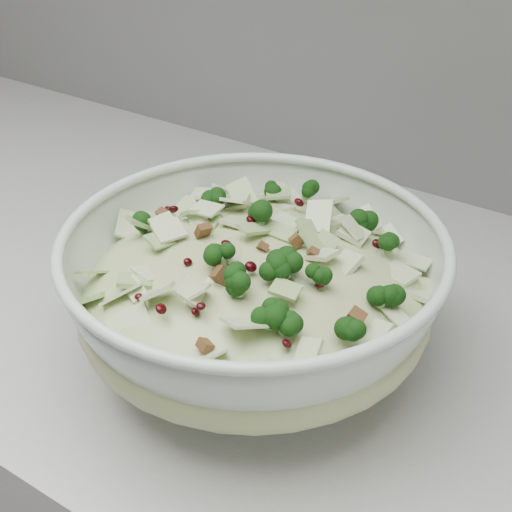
% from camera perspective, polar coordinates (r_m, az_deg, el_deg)
% --- Properties ---
extents(counter, '(3.60, 0.60, 0.90)m').
position_cam_1_polar(counter, '(1.13, -9.95, -17.18)').
color(counter, '#ADADA8').
rests_on(counter, floor).
extents(mixing_bowl, '(0.32, 0.32, 0.12)m').
position_cam_1_polar(mixing_bowl, '(0.58, -0.18, -3.26)').
color(mixing_bowl, silver).
rests_on(mixing_bowl, counter).
extents(salad, '(0.38, 0.38, 0.12)m').
position_cam_1_polar(salad, '(0.57, -0.18, -1.64)').
color(salad, '#BCC687').
rests_on(salad, mixing_bowl).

